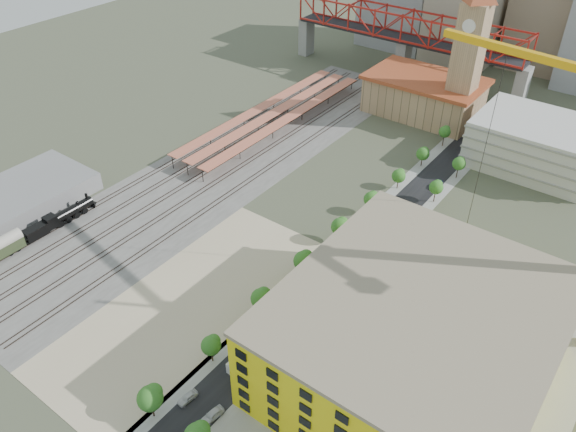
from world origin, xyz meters
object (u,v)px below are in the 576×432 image
Objects in this scene: construction_building at (415,339)px; locomotive at (62,217)px; site_trailer_b at (269,336)px; site_trailer_c at (304,301)px; site_trailer_d at (336,270)px; car_0 at (188,398)px; site_trailer_a at (248,356)px; clock_tower at (471,40)px.

locomotive is (-92.00, -10.54, -7.46)m from construction_building.
construction_building is at bearing 36.00° from site_trailer_b.
site_trailer_c is at bearing 11.20° from locomotive.
site_trailer_d is (-26.00, 14.91, -8.11)m from construction_building.
construction_building is 28.90m from site_trailer_b.
site_trailer_d reaches higher than car_0.
site_trailer_b is 24.53m from site_trailer_d.
site_trailer_b is at bearing -102.84° from site_trailer_c.
site_trailer_a is 2.34× the size of car_0.
clock_tower is 119.36m from site_trailer_a.
clock_tower is at bearing 81.86° from site_trailer_c.
site_trailer_d is (0.00, 30.81, 0.00)m from site_trailer_a.
clock_tower is 132.29m from car_0.
car_0 is at bearing -102.21° from site_trailer_d.
locomotive is at bearing -173.47° from construction_building.
clock_tower is at bearing 109.86° from site_trailer_b.
construction_building is at bearing -18.39° from site_trailer_c.
car_0 is at bearing -16.50° from locomotive.
construction_building is 42.06m from car_0.
site_trailer_a is at bearing -86.05° from clock_tower.
site_trailer_a is 1.05× the size of site_trailer_c.
clock_tower is at bearing 98.94° from car_0.
clock_tower is at bearing 87.05° from site_trailer_d.
site_trailer_b reaches higher than site_trailer_c.
locomotive is (-58.00, -110.53, -26.75)m from clock_tower.
site_trailer_a is 30.81m from site_trailer_d.
site_trailer_a is (8.00, -115.90, -27.40)m from clock_tower.
site_trailer_a is at bearing -4.65° from locomotive.
site_trailer_c is 0.95× the size of site_trailer_d.
clock_tower is at bearing 108.78° from construction_building.
site_trailer_a is at bearing -102.84° from site_trailer_c.
clock_tower is at bearing 96.67° from site_trailer_a.
construction_building is 5.33× the size of site_trailer_d.
locomotive is 66.01m from site_trailer_b.
clock_tower is 5.48× the size of site_trailer_a.
site_trailer_c is (0.00, 18.43, -0.07)m from site_trailer_a.
car_0 is (63.00, -18.66, -1.26)m from locomotive.
site_trailer_a is at bearing -74.32° from site_trailer_b.
construction_building is 2.42× the size of locomotive.
site_trailer_d is at bearing 92.83° from car_0.
car_0 is at bearing -108.24° from site_trailer_c.
construction_building reaches higher than car_0.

